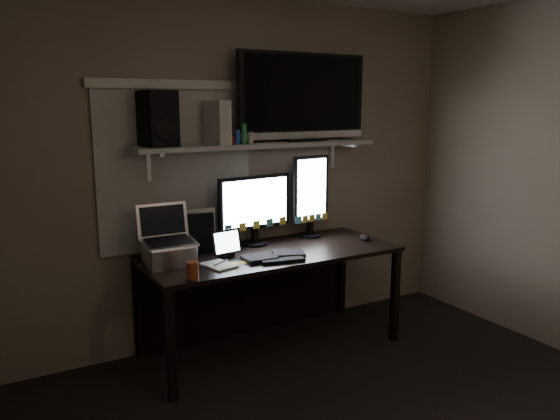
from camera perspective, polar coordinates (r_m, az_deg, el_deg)
back_wall at (r=4.08m, az=-3.45°, el=3.95°), size 3.60×0.00×3.60m
window_blinds at (r=3.85m, az=-10.74°, el=4.11°), size 1.10×0.02×1.10m
desk at (r=4.01m, az=-1.73°, el=-6.37°), size 1.80×0.75×0.73m
wall_shelf at (r=3.90m, az=-2.34°, el=6.81°), size 1.80×0.35×0.03m
monitor_landscape at (r=3.98m, az=-2.66°, el=0.05°), size 0.60×0.14×0.53m
monitor_portrait at (r=4.23m, az=3.20°, el=1.50°), size 0.33×0.09×0.65m
keyboard at (r=3.69m, az=-0.61°, el=-4.82°), size 0.47×0.25×0.03m
mouse at (r=4.21m, az=8.87°, el=-2.86°), size 0.11×0.13×0.04m
notepad at (r=3.53m, az=-6.39°, el=-5.76°), size 0.20×0.24×0.01m
tablet at (r=3.70m, az=-5.65°, el=-3.50°), size 0.23×0.12×0.19m
file_sorter at (r=3.83m, az=-8.80°, el=-2.22°), size 0.25×0.15×0.30m
laptop at (r=3.56m, az=-11.57°, el=-2.72°), size 0.34×0.28×0.38m
cup at (r=3.29m, az=-9.11°, el=-6.24°), size 0.07×0.07×0.10m
sticky_notes at (r=3.61m, az=-4.96°, el=-5.40°), size 0.31×0.26×0.00m
tv at (r=4.11m, az=2.39°, el=11.70°), size 1.07×0.22×0.64m
game_console at (r=3.77m, az=-6.58°, el=9.06°), size 0.11×0.25×0.29m
speaker at (r=3.64m, az=-12.66°, el=9.30°), size 0.22×0.26×0.36m
bottles at (r=3.77m, az=-4.12°, el=7.92°), size 0.22×0.09×0.14m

